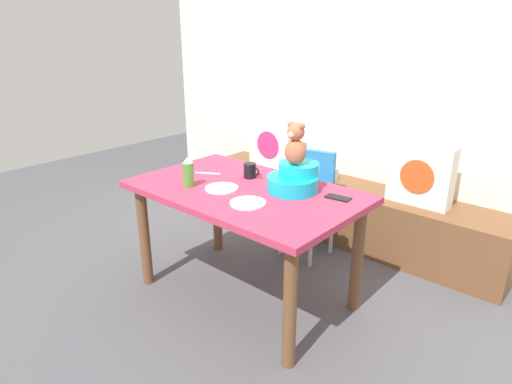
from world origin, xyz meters
name	(u,v)px	position (x,y,z in m)	size (l,w,h in m)	color
ground_plane	(246,294)	(0.00, 0.00, 0.00)	(8.00, 8.00, 0.00)	#4C4C51
back_wall	(369,75)	(0.00, 1.44, 1.30)	(4.40, 0.10, 2.60)	silver
window_bench	(342,210)	(0.00, 1.17, 0.23)	(2.60, 0.44, 0.46)	brown
pillow_floral_left	(273,143)	(-0.72, 1.15, 0.68)	(0.44, 0.15, 0.44)	white
pillow_floral_right	(421,174)	(0.62, 1.15, 0.68)	(0.44, 0.15, 0.44)	white
book_stack	(324,173)	(-0.19, 1.17, 0.51)	(0.20, 0.14, 0.09)	#ACCBC7
dining_table	(245,204)	(0.00, 0.00, 0.64)	(1.39, 0.85, 0.74)	#B73351
highchair	(308,190)	(-0.04, 0.74, 0.52)	(0.40, 0.50, 0.79)	#2672B2
infant_seat_teal	(294,179)	(0.24, 0.17, 0.81)	(0.30, 0.33, 0.16)	#13B4D0
teddy_bear	(296,145)	(0.24, 0.17, 1.02)	(0.13, 0.12, 0.25)	#B06142
ketchup_bottle	(188,173)	(-0.28, -0.20, 0.83)	(0.07, 0.07, 0.18)	#4C8C33
coffee_mug	(250,171)	(-0.12, 0.17, 0.79)	(0.12, 0.08, 0.09)	black
dinner_plate_near	(248,203)	(0.18, -0.17, 0.75)	(0.20, 0.20, 0.01)	white
dinner_plate_far	(222,188)	(-0.10, -0.10, 0.75)	(0.20, 0.20, 0.01)	white
cell_phone	(338,198)	(0.51, 0.23, 0.74)	(0.07, 0.14, 0.01)	black
table_fork	(208,173)	(-0.38, 0.05, 0.74)	(0.02, 0.17, 0.01)	silver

